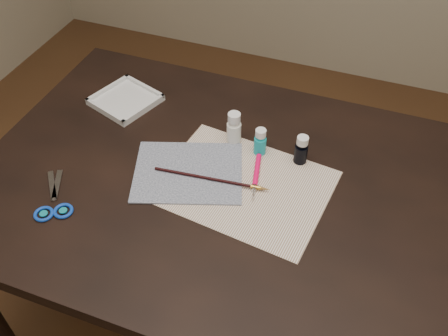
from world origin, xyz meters
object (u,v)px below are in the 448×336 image
(palette_tray, at_px, (126,100))
(paper, at_px, (243,185))
(paint_bottle_cyan, at_px, (260,142))
(canvas, at_px, (188,172))
(scissors, at_px, (51,195))
(paint_bottle_navy, at_px, (301,150))
(paint_bottle_white, at_px, (234,128))

(palette_tray, bearing_deg, paper, -24.42)
(paper, bearing_deg, paint_bottle_cyan, 89.27)
(canvas, distance_m, paint_bottle_cyan, 0.21)
(paint_bottle_cyan, height_order, scissors, paint_bottle_cyan)
(paper, xyz_separation_m, paint_bottle_navy, (0.11, 0.14, 0.04))
(paint_bottle_white, relative_size, paint_bottle_navy, 1.14)
(canvas, relative_size, palette_tray, 1.65)
(paper, distance_m, scissors, 0.48)
(paper, height_order, paint_bottle_white, paint_bottle_white)
(canvas, xyz_separation_m, paint_bottle_white, (0.07, 0.16, 0.04))
(paint_bottle_white, relative_size, palette_tray, 0.57)
(paper, bearing_deg, paint_bottle_navy, 50.28)
(scissors, bearing_deg, paint_bottle_white, -84.55)
(paper, xyz_separation_m, canvas, (-0.15, -0.01, 0.00))
(canvas, distance_m, paint_bottle_white, 0.18)
(paint_bottle_white, height_order, palette_tray, paint_bottle_white)
(scissors, bearing_deg, palette_tray, -37.81)
(palette_tray, bearing_deg, paint_bottle_white, -8.14)
(paint_bottle_cyan, height_order, palette_tray, paint_bottle_cyan)
(paint_bottle_white, distance_m, paint_bottle_navy, 0.19)
(paper, distance_m, palette_tray, 0.49)
(canvas, xyz_separation_m, scissors, (-0.29, -0.20, 0.00))
(paint_bottle_navy, bearing_deg, paint_bottle_white, 175.61)
(palette_tray, bearing_deg, canvas, -35.34)
(paper, relative_size, paint_bottle_cyan, 5.26)
(canvas, height_order, paint_bottle_white, paint_bottle_white)
(paper, distance_m, paint_bottle_navy, 0.18)
(paint_bottle_cyan, relative_size, paint_bottle_navy, 0.94)
(paper, relative_size, paint_bottle_navy, 4.97)
(paper, relative_size, paint_bottle_white, 4.38)
(paint_bottle_cyan, bearing_deg, paint_bottle_navy, 2.47)
(paint_bottle_cyan, height_order, paint_bottle_navy, paint_bottle_navy)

